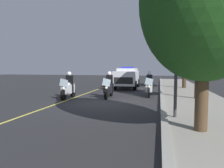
% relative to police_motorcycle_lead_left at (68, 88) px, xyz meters
% --- Properties ---
extents(ground_plane, '(80.00, 80.00, 0.00)m').
position_rel_police_motorcycle_lead_left_xyz_m(ground_plane, '(0.88, 2.61, -0.70)').
color(ground_plane, '#28282B').
extents(curb_strip, '(48.00, 0.24, 0.15)m').
position_rel_police_motorcycle_lead_left_xyz_m(curb_strip, '(0.88, 5.82, -0.62)').
color(curb_strip, '#9E9B93').
rests_on(curb_strip, ground).
extents(sidewalk_strip, '(48.00, 3.60, 0.10)m').
position_rel_police_motorcycle_lead_left_xyz_m(sidewalk_strip, '(0.88, 7.72, -0.65)').
color(sidewalk_strip, gray).
rests_on(sidewalk_strip, ground).
extents(lane_stripe_center, '(48.00, 0.12, 0.01)m').
position_rel_police_motorcycle_lead_left_xyz_m(lane_stripe_center, '(0.88, 0.20, -0.70)').
color(lane_stripe_center, '#E0D14C').
rests_on(lane_stripe_center, ground).
extents(police_motorcycle_lead_left, '(2.14, 0.57, 1.72)m').
position_rel_police_motorcycle_lead_left_xyz_m(police_motorcycle_lead_left, '(0.00, 0.00, 0.00)').
color(police_motorcycle_lead_left, black).
rests_on(police_motorcycle_lead_left, ground).
extents(police_motorcycle_lead_right, '(2.14, 0.57, 1.72)m').
position_rel_police_motorcycle_lead_left_xyz_m(police_motorcycle_lead_right, '(-0.95, 2.42, 0.00)').
color(police_motorcycle_lead_right, black).
rests_on(police_motorcycle_lead_right, ground).
extents(police_motorcycle_trailing, '(2.14, 0.57, 1.72)m').
position_rel_police_motorcycle_lead_left_xyz_m(police_motorcycle_trailing, '(-2.32, 4.95, 0.00)').
color(police_motorcycle_trailing, black).
rests_on(police_motorcycle_trailing, ground).
extents(police_suv, '(4.94, 2.16, 2.05)m').
position_rel_police_motorcycle_lead_left_xyz_m(police_suv, '(-7.40, 2.63, 0.37)').
color(police_suv, silver).
rests_on(police_suv, ground).
extents(traffic_light, '(0.38, 0.28, 3.65)m').
position_rel_police_motorcycle_lead_left_xyz_m(traffic_light, '(4.07, 6.22, 2.07)').
color(traffic_light, '#38383D').
rests_on(traffic_light, sidewalk_strip).
extents(tree_near_camera, '(3.74, 3.74, 6.05)m').
position_rel_police_motorcycle_lead_left_xyz_m(tree_near_camera, '(5.63, 6.85, 3.14)').
color(tree_near_camera, '#4C3823').
rests_on(tree_near_camera, sidewalk_strip).
extents(tree_mid_block, '(2.80, 2.80, 5.71)m').
position_rel_police_motorcycle_lead_left_xyz_m(tree_mid_block, '(-1.22, 7.84, 3.43)').
color(tree_mid_block, '#4C3823').
rests_on(tree_mid_block, sidewalk_strip).
extents(tree_far_back, '(3.42, 3.42, 6.59)m').
position_rel_police_motorcycle_lead_left_xyz_m(tree_far_back, '(-8.00, 7.87, 4.03)').
color(tree_far_back, '#42301E').
rests_on(tree_far_back, sidewalk_strip).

